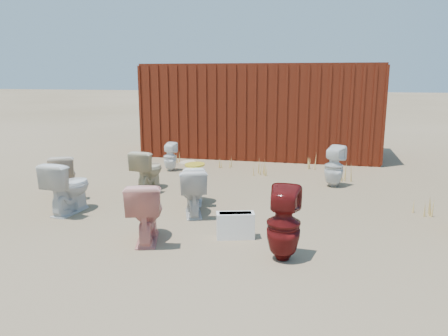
% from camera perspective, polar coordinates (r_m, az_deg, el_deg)
% --- Properties ---
extents(ground, '(100.00, 100.00, 0.00)m').
position_cam_1_polar(ground, '(7.12, -1.08, -5.32)').
color(ground, brown).
rests_on(ground, ground).
extents(shipping_container, '(6.00, 2.40, 2.40)m').
position_cam_1_polar(shipping_container, '(11.94, 4.98, 7.60)').
color(shipping_container, '#4A180C').
rests_on(shipping_container, ground).
extents(toilet_front_a, '(0.55, 0.86, 0.83)m').
position_cam_1_polar(toilet_front_a, '(7.24, -19.69, -2.34)').
color(toilet_front_a, silver).
rests_on(toilet_front_a, ground).
extents(toilet_front_pink, '(0.66, 0.89, 0.81)m').
position_cam_1_polar(toilet_front_pink, '(5.77, -10.18, -5.55)').
color(toilet_front_pink, '#E48E83').
rests_on(toilet_front_pink, ground).
extents(toilet_front_c, '(0.64, 0.83, 0.74)m').
position_cam_1_polar(toilet_front_c, '(6.74, -4.11, -3.06)').
color(toilet_front_c, silver).
rests_on(toilet_front_c, ground).
extents(toilet_front_maroon, '(0.41, 0.42, 0.88)m').
position_cam_1_polar(toilet_front_maroon, '(5.15, 7.79, -7.23)').
color(toilet_front_maroon, '#5D1010').
rests_on(toilet_front_maroon, ground).
extents(toilet_back_a, '(0.31, 0.31, 0.64)m').
position_cam_1_polar(toilet_back_a, '(9.89, -7.05, 1.47)').
color(toilet_back_a, white).
rests_on(toilet_back_a, ground).
extents(toilet_back_beige_left, '(0.71, 0.85, 0.76)m').
position_cam_1_polar(toilet_back_beige_left, '(8.24, -20.19, -0.93)').
color(toilet_back_beige_left, '#C4AC8F').
rests_on(toilet_back_beige_left, ground).
extents(toilet_back_beige_right, '(0.49, 0.78, 0.76)m').
position_cam_1_polar(toilet_back_beige_right, '(8.32, -9.90, -0.22)').
color(toilet_back_beige_right, beige).
rests_on(toilet_back_beige_right, ground).
extents(toilet_back_yellowlid, '(0.50, 0.71, 0.65)m').
position_cam_1_polar(toilet_back_yellowlid, '(7.36, -3.80, -2.13)').
color(toilet_back_yellowlid, white).
rests_on(toilet_back_yellowlid, ground).
extents(toilet_back_e, '(0.49, 0.49, 0.80)m').
position_cam_1_polar(toilet_back_e, '(8.67, 14.17, 0.21)').
color(toilet_back_e, white).
rests_on(toilet_back_e, ground).
extents(yellow_lid, '(0.33, 0.41, 0.02)m').
position_cam_1_polar(yellow_lid, '(7.29, -3.84, 0.44)').
color(yellow_lid, gold).
rests_on(yellow_lid, toilet_back_yellowlid).
extents(loose_tank, '(0.54, 0.33, 0.35)m').
position_cam_1_polar(loose_tank, '(5.84, 1.48, -7.51)').
color(loose_tank, white).
rests_on(loose_tank, ground).
extents(loose_lid_near, '(0.44, 0.54, 0.02)m').
position_cam_1_polar(loose_lid_near, '(10.79, -4.78, 0.74)').
color(loose_lid_near, beige).
rests_on(loose_lid_near, ground).
extents(loose_lid_far, '(0.54, 0.58, 0.02)m').
position_cam_1_polar(loose_lid_far, '(10.11, -10.29, -0.19)').
color(loose_lid_far, '#CBB693').
rests_on(loose_lid_far, ground).
extents(weed_clump_a, '(0.36, 0.36, 0.30)m').
position_cam_1_polar(weed_clump_a, '(10.65, -6.62, 1.30)').
color(weed_clump_a, tan).
rests_on(weed_clump_a, ground).
extents(weed_clump_b, '(0.32, 0.32, 0.32)m').
position_cam_1_polar(weed_clump_b, '(9.46, 4.76, 0.03)').
color(weed_clump_b, tan).
rests_on(weed_clump_b, ground).
extents(weed_clump_c, '(0.36, 0.36, 0.37)m').
position_cam_1_polar(weed_clump_c, '(9.27, 15.28, -0.45)').
color(weed_clump_c, tan).
rests_on(weed_clump_c, ground).
extents(weed_clump_d, '(0.30, 0.30, 0.26)m').
position_cam_1_polar(weed_clump_d, '(10.19, 0.16, 0.80)').
color(weed_clump_d, tan).
rests_on(weed_clump_d, ground).
extents(weed_clump_e, '(0.34, 0.34, 0.34)m').
position_cam_1_polar(weed_clump_e, '(10.28, 11.63, 0.86)').
color(weed_clump_e, tan).
rests_on(weed_clump_e, ground).
extents(weed_clump_f, '(0.28, 0.28, 0.27)m').
position_cam_1_polar(weed_clump_f, '(7.43, 24.74, -4.62)').
color(weed_clump_f, tan).
rests_on(weed_clump_f, ground).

